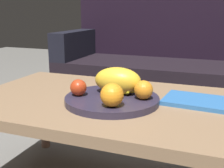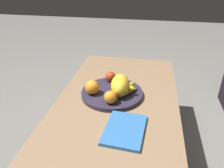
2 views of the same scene
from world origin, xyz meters
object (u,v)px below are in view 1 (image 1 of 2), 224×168
Objects in this scene: fruit_bowl at (112,100)px; banana_bunch at (120,85)px; coffee_table at (117,111)px; couch at (169,73)px; apple_front at (78,87)px; melon_large_front at (117,80)px; orange_front at (112,95)px; magazine at (197,101)px; orange_left at (144,90)px.

fruit_bowl is 0.09m from banana_bunch.
couch is (-0.01, 1.24, -0.10)m from coffee_table.
apple_front is at bearing -141.19° from banana_bunch.
fruit_bowl is (0.01, -1.28, 0.15)m from couch.
apple_front is 0.41× the size of banana_bunch.
fruit_bowl is at bearing -98.06° from coffee_table.
melon_large_front is at bearing 32.14° from apple_front.
orange_front reaches higher than fruit_bowl.
orange_front is 0.35m from magazine.
fruit_bowl is at bearing -173.61° from orange_left.
fruit_bowl is 0.08m from melon_large_front.
fruit_bowl is 2.30× the size of banana_bunch.
magazine is at bearing 20.55° from fruit_bowl.
coffee_table is 0.32m from magazine.
fruit_bowl is 0.33m from magazine.
apple_front reaches higher than coffee_table.
orange_left is 0.22m from magazine.
orange_front reaches higher than banana_bunch.
coffee_table is at bearing -69.45° from melon_large_front.
apple_front is at bearing -165.60° from fruit_bowl.
magazine is at bearing 40.13° from orange_front.
apple_front is 0.46m from magazine.
melon_large_front reaches higher than coffee_table.
banana_bunch is (-0.03, 0.18, -0.01)m from orange_front.
orange_left is (0.12, 0.01, 0.05)m from fruit_bowl.
couch reaches higher than coffee_table.
apple_front is at bearing -95.16° from couch.
banana_bunch is at bearing 86.76° from coffee_table.
fruit_bowl is 5.67× the size of apple_front.
melon_large_front reaches higher than apple_front.
fruit_bowl is 4.45× the size of orange_front.
melon_large_front is 2.92× the size of apple_front.
fruit_bowl is 1.94× the size of melon_large_front.
apple_front is at bearing -147.86° from melon_large_front.
banana_bunch reaches higher than magazine.
banana_bunch reaches higher than fruit_bowl.
banana_bunch is (0.02, -1.21, 0.19)m from couch.
coffee_table is 14.75× the size of orange_front.
orange_front is (0.04, -0.15, 0.11)m from coffee_table.
melon_large_front is 0.12m from orange_left.
couch is at bearing 92.07° from orange_front.
orange_front is (0.04, -0.16, -0.01)m from melon_large_front.
banana_bunch is at bearing -167.86° from magazine.
magazine is at bearing -74.84° from couch.
orange_front is at bearing -24.31° from apple_front.
couch is 9.06× the size of melon_large_front.
apple_front is 0.17m from banana_bunch.
fruit_bowl is at bearing -95.75° from banana_bunch.
coffee_table is 0.10m from banana_bunch.
orange_left is at bearing 10.55° from apple_front.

